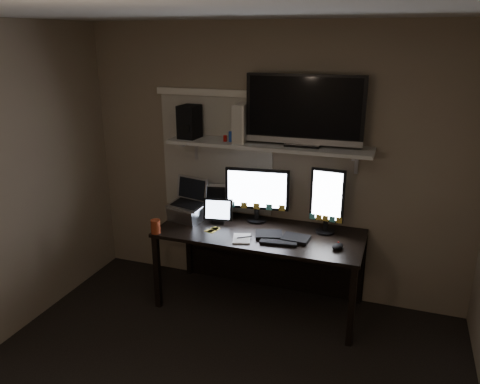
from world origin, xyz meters
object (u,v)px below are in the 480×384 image
at_px(tv, 304,111).
at_px(laptop, 187,201).
at_px(desk, 264,244).
at_px(tablet, 218,211).
at_px(mouse, 338,246).
at_px(speaker, 190,122).
at_px(monitor_landscape, 257,195).
at_px(monitor_portrait, 327,201).
at_px(game_console, 242,122).
at_px(cup, 156,227).
at_px(keyboard, 282,237).

bearing_deg(tv, laptop, -171.77).
xyz_separation_m(desk, tablet, (-0.42, -0.05, 0.29)).
relative_size(mouse, speaker, 0.41).
relative_size(monitor_landscape, laptop, 1.55).
relative_size(tablet, speaker, 0.90).
bearing_deg(monitor_portrait, game_console, -179.25).
xyz_separation_m(monitor_portrait, speaker, (-1.28, 0.02, 0.61)).
height_order(desk, mouse, mouse).
height_order(tablet, cup, tablet).
height_order(monitor_portrait, tablet, monitor_portrait).
relative_size(keyboard, cup, 3.85).
relative_size(monitor_portrait, tv, 0.59).
relative_size(cup, speaker, 0.41).
bearing_deg(desk, keyboard, -41.51).
bearing_deg(game_console, monitor_landscape, -1.12).
bearing_deg(tablet, monitor_landscape, 16.59).
bearing_deg(tablet, cup, -146.81).
bearing_deg(game_console, speaker, 176.08).
relative_size(tablet, cup, 2.18).
height_order(mouse, game_console, game_console).
xyz_separation_m(keyboard, laptop, (-0.94, 0.12, 0.17)).
distance_m(monitor_landscape, cup, 0.96).
relative_size(monitor_landscape, keyboard, 1.24).
height_order(mouse, cup, cup).
distance_m(desk, tv, 1.27).
bearing_deg(monitor_landscape, game_console, 178.94).
xyz_separation_m(laptop, cup, (-0.13, -0.37, -0.13)).
height_order(monitor_portrait, cup, monitor_portrait).
bearing_deg(tv, monitor_portrait, -12.74).
bearing_deg(mouse, tablet, -174.27).
relative_size(monitor_portrait, mouse, 4.80).
bearing_deg(speaker, keyboard, -10.81).
distance_m(keyboard, tablet, 0.67).
bearing_deg(cup, keyboard, 13.46).
xyz_separation_m(desk, cup, (-0.85, -0.45, 0.24)).
height_order(mouse, tv, tv).
xyz_separation_m(keyboard, tablet, (-0.64, 0.15, 0.10)).
xyz_separation_m(cup, game_console, (0.61, 0.55, 0.86)).
bearing_deg(monitor_landscape, cup, -150.11).
height_order(monitor_landscape, game_console, game_console).
bearing_deg(speaker, tablet, -15.69).
distance_m(desk, monitor_portrait, 0.72).
height_order(monitor_landscape, cup, monitor_landscape).
height_order(desk, laptop, laptop).
bearing_deg(speaker, mouse, -7.92).
bearing_deg(mouse, game_console, 175.73).
height_order(monitor_portrait, speaker, speaker).
xyz_separation_m(tablet, laptop, (-0.30, -0.03, 0.07)).
distance_m(keyboard, laptop, 0.96).
bearing_deg(monitor_portrait, mouse, -59.20).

